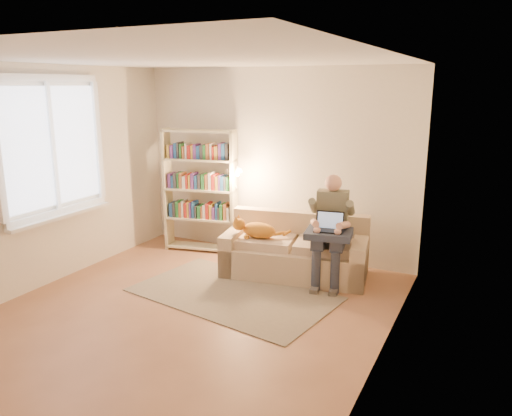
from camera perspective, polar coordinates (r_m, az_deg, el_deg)
The scene contains 13 objects.
floor at distance 5.43m, azimuth -7.92°, elevation -12.02°, with size 4.50×4.50×0.00m, color #8E5C40.
ceiling at distance 4.90m, azimuth -8.97°, elevation 16.53°, with size 4.00×4.50×0.02m, color white.
wall_left at distance 6.34m, azimuth -23.48°, elevation 3.12°, with size 0.02×4.50×2.60m, color silver.
wall_right at distance 4.22m, azimuth 14.54°, elevation -1.11°, with size 0.02×4.50×2.60m, color silver.
wall_back at distance 6.94m, azimuth 2.22°, elevation 5.09°, with size 4.00×0.02×2.60m, color silver.
window at distance 6.42m, azimuth -21.89°, elevation 4.06°, with size 0.12×1.52×1.69m.
sofa at distance 6.39m, azimuth 4.54°, elevation -5.21°, with size 1.90×1.10×0.76m.
person at distance 6.04m, azimuth 8.53°, elevation -1.82°, with size 0.46×0.64×1.32m.
cat at distance 6.28m, azimuth 0.47°, elevation -2.48°, with size 0.66×0.32×0.25m.
blanket at distance 5.95m, azimuth 8.00°, elevation -2.88°, with size 0.53×0.44×0.08m, color #283046.
laptop at distance 5.93m, azimuth 8.05°, elevation -1.99°, with size 0.36×0.32×0.28m.
bookshelf at distance 7.17m, azimuth -6.39°, elevation 2.67°, with size 1.21×0.48×1.77m.
rug at distance 5.87m, azimuth -2.62°, elevation -9.79°, with size 2.27×1.34×0.01m, color gray.
Camera 1 is at (2.80, -4.01, 2.36)m, focal length 35.00 mm.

